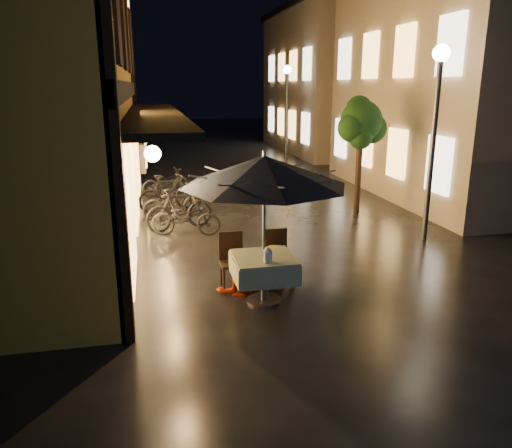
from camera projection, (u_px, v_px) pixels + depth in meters
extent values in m
plane|color=black|center=(330.00, 282.00, 8.94)|extent=(90.00, 90.00, 0.00)
cube|color=gold|center=(16.00, 81.00, 10.62)|extent=(4.50, 11.00, 7.00)
cube|color=black|center=(127.00, 90.00, 11.13)|extent=(0.12, 11.00, 0.35)
cube|color=black|center=(154.00, 115.00, 11.39)|extent=(1.20, 10.50, 0.12)
cube|color=#E5A652|center=(114.00, 3.00, 7.49)|extent=(0.10, 0.90, 1.50)
cube|color=#E5A652|center=(122.00, 22.00, 9.84)|extent=(0.10, 0.90, 1.50)
cube|color=#E5A652|center=(126.00, 35.00, 12.20)|extent=(0.10, 0.90, 1.50)
cube|color=#E5A652|center=(130.00, 43.00, 14.55)|extent=(0.10, 0.90, 1.50)
cube|color=#E5A652|center=(129.00, 209.00, 8.35)|extent=(0.10, 2.20, 2.40)
cube|color=#E5A652|center=(134.00, 174.00, 11.65)|extent=(0.10, 2.20, 2.40)
cube|color=#E5A652|center=(136.00, 154.00, 14.94)|extent=(0.10, 2.20, 2.40)
cube|color=tan|center=(488.00, 90.00, 15.69)|extent=(7.00, 9.00, 6.50)
cube|color=#E5A652|center=(439.00, 165.00, 12.34)|extent=(0.10, 1.00, 1.40)
cube|color=#E5A652|center=(451.00, 45.00, 11.59)|extent=(0.10, 1.00, 1.40)
cube|color=#E5A652|center=(397.00, 153.00, 14.42)|extent=(0.10, 1.00, 1.40)
cube|color=#E5A652|center=(404.00, 51.00, 13.66)|extent=(0.10, 1.00, 1.40)
cube|color=#E5A652|center=(365.00, 145.00, 16.49)|extent=(0.10, 1.00, 1.40)
cube|color=#E5A652|center=(370.00, 56.00, 15.74)|extent=(0.10, 1.00, 1.40)
cube|color=#E5A652|center=(341.00, 138.00, 18.56)|extent=(0.10, 1.00, 1.40)
cube|color=#E5A652|center=(344.00, 59.00, 17.81)|extent=(0.10, 1.00, 1.40)
cube|color=tan|center=(349.00, 83.00, 26.46)|extent=(7.00, 10.00, 7.00)
cube|color=black|center=(352.00, 9.00, 25.48)|extent=(7.30, 10.30, 0.30)
cube|color=#E5A652|center=(305.00, 128.00, 22.71)|extent=(0.10, 1.00, 1.40)
cube|color=#E5A652|center=(307.00, 64.00, 21.95)|extent=(0.10, 1.00, 1.40)
cube|color=#E5A652|center=(292.00, 125.00, 24.78)|extent=(0.10, 1.00, 1.40)
cube|color=#E5A652|center=(293.00, 66.00, 24.03)|extent=(0.10, 1.00, 1.40)
cube|color=#E5A652|center=(281.00, 122.00, 26.85)|extent=(0.10, 1.00, 1.40)
cube|color=#E5A652|center=(281.00, 67.00, 26.10)|extent=(0.10, 1.00, 1.40)
cube|color=#E5A652|center=(271.00, 119.00, 28.93)|extent=(0.10, 1.00, 1.40)
cube|color=#E5A652|center=(271.00, 69.00, 28.17)|extent=(0.10, 1.00, 1.40)
cylinder|color=black|center=(358.00, 174.00, 13.37)|extent=(0.16, 0.16, 2.20)
sphere|color=black|center=(361.00, 121.00, 12.99)|extent=(1.10, 1.10, 1.10)
sphere|color=black|center=(372.00, 128.00, 13.21)|extent=(0.80, 0.80, 0.80)
sphere|color=black|center=(352.00, 128.00, 12.83)|extent=(0.76, 0.76, 0.76)
sphere|color=black|center=(359.00, 109.00, 13.20)|extent=(0.70, 0.70, 0.70)
sphere|color=black|center=(361.00, 138.00, 12.84)|extent=(0.60, 0.60, 0.60)
cylinder|color=#59595E|center=(432.00, 152.00, 10.89)|extent=(0.12, 0.12, 4.00)
sphere|color=#FCEAC0|center=(441.00, 53.00, 10.34)|extent=(0.36, 0.36, 0.36)
cylinder|color=#59595E|center=(286.00, 118.00, 22.19)|extent=(0.12, 0.12, 4.00)
sphere|color=#FCEAC0|center=(287.00, 70.00, 21.64)|extent=(0.36, 0.36, 0.36)
cylinder|color=#59595E|center=(264.00, 281.00, 8.05)|extent=(0.10, 0.10, 0.72)
cylinder|color=#59595E|center=(264.00, 300.00, 8.14)|extent=(0.56, 0.56, 0.04)
cube|color=#366342|center=(264.00, 258.00, 7.94)|extent=(0.95, 0.95, 0.06)
cube|color=#366342|center=(292.00, 266.00, 8.08)|extent=(0.04, 0.95, 0.33)
cube|color=#366342|center=(235.00, 270.00, 7.89)|extent=(0.04, 0.95, 0.33)
cube|color=#366342|center=(258.00, 258.00, 8.43)|extent=(0.95, 0.04, 0.33)
cube|color=#366342|center=(271.00, 279.00, 7.54)|extent=(0.95, 0.04, 0.33)
cylinder|color=#59595E|center=(264.00, 234.00, 7.83)|extent=(0.05, 0.05, 2.30)
cone|color=black|center=(264.00, 171.00, 7.57)|extent=(2.62, 2.62, 0.47)
cylinder|color=#59595E|center=(264.00, 155.00, 7.50)|extent=(0.06, 0.06, 0.12)
cube|color=black|center=(233.00, 264.00, 8.55)|extent=(0.42, 0.42, 0.05)
cube|color=black|center=(231.00, 247.00, 8.67)|extent=(0.42, 0.04, 0.55)
cylinder|color=black|center=(224.00, 281.00, 8.41)|extent=(0.04, 0.04, 0.43)
cylinder|color=black|center=(245.00, 280.00, 8.48)|extent=(0.04, 0.04, 0.43)
cylinder|color=black|center=(221.00, 274.00, 8.75)|extent=(0.04, 0.04, 0.43)
cylinder|color=black|center=(241.00, 272.00, 8.82)|extent=(0.04, 0.04, 0.43)
cube|color=black|center=(278.00, 260.00, 8.71)|extent=(0.42, 0.42, 0.05)
cube|color=black|center=(275.00, 244.00, 8.83)|extent=(0.42, 0.04, 0.55)
cylinder|color=black|center=(270.00, 278.00, 8.57)|extent=(0.04, 0.04, 0.43)
cylinder|color=black|center=(290.00, 276.00, 8.64)|extent=(0.04, 0.04, 0.43)
cylinder|color=black|center=(265.00, 270.00, 8.91)|extent=(0.04, 0.04, 0.43)
cylinder|color=black|center=(285.00, 269.00, 8.98)|extent=(0.04, 0.04, 0.43)
cube|color=white|center=(268.00, 256.00, 7.65)|extent=(0.11, 0.11, 0.18)
cube|color=#FFD88C|center=(268.00, 257.00, 7.66)|extent=(0.07, 0.07, 0.12)
cone|color=white|center=(268.00, 249.00, 7.62)|extent=(0.16, 0.16, 0.07)
imported|color=red|center=(236.00, 250.00, 8.35)|extent=(0.86, 0.76, 1.49)
imported|color=#E59A00|center=(275.00, 246.00, 8.55)|extent=(1.05, 0.74, 1.47)
imported|color=black|center=(186.00, 218.00, 11.63)|extent=(1.70, 0.91, 0.85)
imported|color=black|center=(179.00, 209.00, 12.02)|extent=(1.79, 1.04, 1.04)
imported|color=black|center=(173.00, 202.00, 13.20)|extent=(1.72, 0.92, 0.86)
imported|color=black|center=(168.00, 193.00, 13.89)|extent=(1.79, 1.00, 1.04)
imported|color=black|center=(166.00, 182.00, 15.93)|extent=(1.69, 1.13, 0.84)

